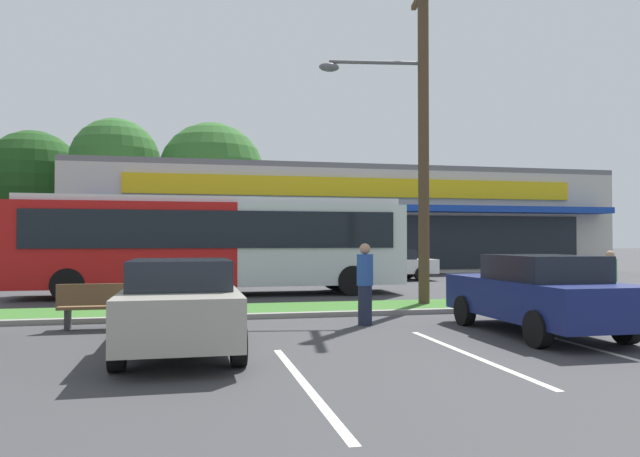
{
  "coord_description": "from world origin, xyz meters",
  "views": [
    {
      "loc": [
        -3.98,
        -1.3,
        1.83
      ],
      "look_at": [
        0.28,
        18.1,
        2.23
      ],
      "focal_mm": 33.65,
      "sensor_mm": 36.0,
      "label": 1
    }
  ],
  "objects_px": {
    "car_0": "(180,304)",
    "car_1": "(538,293)",
    "utility_pole": "(418,125)",
    "car_4": "(386,264)",
    "bus_stop_bench": "(99,305)",
    "city_bus": "(216,242)",
    "pedestrian_near_bench": "(365,284)",
    "pedestrian_by_pole": "(611,281)"
  },
  "relations": [
    {
      "from": "car_0",
      "to": "car_1",
      "type": "relative_size",
      "value": 0.99
    },
    {
      "from": "car_1",
      "to": "pedestrian_by_pole",
      "type": "relative_size",
      "value": 2.85
    },
    {
      "from": "utility_pole",
      "to": "pedestrian_by_pole",
      "type": "distance_m",
      "value": 6.48
    },
    {
      "from": "pedestrian_by_pole",
      "to": "pedestrian_near_bench",
      "type": "bearing_deg",
      "value": 144.28
    },
    {
      "from": "utility_pole",
      "to": "pedestrian_near_bench",
      "type": "distance_m",
      "value": 5.57
    },
    {
      "from": "bus_stop_bench",
      "to": "pedestrian_near_bench",
      "type": "relative_size",
      "value": 0.9
    },
    {
      "from": "pedestrian_near_bench",
      "to": "utility_pole",
      "type": "bearing_deg",
      "value": -121.92
    },
    {
      "from": "bus_stop_bench",
      "to": "car_0",
      "type": "distance_m",
      "value": 3.4
    },
    {
      "from": "city_bus",
      "to": "bus_stop_bench",
      "type": "bearing_deg",
      "value": -110.41
    },
    {
      "from": "car_0",
      "to": "pedestrian_by_pole",
      "type": "height_order",
      "value": "pedestrian_by_pole"
    },
    {
      "from": "car_4",
      "to": "pedestrian_by_pole",
      "type": "distance_m",
      "value": 12.86
    },
    {
      "from": "pedestrian_near_bench",
      "to": "city_bus",
      "type": "bearing_deg",
      "value": -62.62
    },
    {
      "from": "bus_stop_bench",
      "to": "car_0",
      "type": "height_order",
      "value": "car_0"
    },
    {
      "from": "car_4",
      "to": "pedestrian_near_bench",
      "type": "distance_m",
      "value": 14.76
    },
    {
      "from": "car_0",
      "to": "car_1",
      "type": "bearing_deg",
      "value": -86.55
    },
    {
      "from": "bus_stop_bench",
      "to": "pedestrian_near_bench",
      "type": "bearing_deg",
      "value": 173.89
    },
    {
      "from": "bus_stop_bench",
      "to": "car_1",
      "type": "xyz_separation_m",
      "value": [
        8.51,
        -2.53,
        0.29
      ]
    },
    {
      "from": "city_bus",
      "to": "car_4",
      "type": "height_order",
      "value": "city_bus"
    },
    {
      "from": "car_0",
      "to": "car_1",
      "type": "height_order",
      "value": "car_1"
    },
    {
      "from": "car_1",
      "to": "pedestrian_near_bench",
      "type": "height_order",
      "value": "pedestrian_near_bench"
    },
    {
      "from": "car_4",
      "to": "pedestrian_near_bench",
      "type": "height_order",
      "value": "pedestrian_near_bench"
    },
    {
      "from": "city_bus",
      "to": "pedestrian_near_bench",
      "type": "bearing_deg",
      "value": -70.24
    },
    {
      "from": "utility_pole",
      "to": "city_bus",
      "type": "bearing_deg",
      "value": 136.48
    },
    {
      "from": "city_bus",
      "to": "car_0",
      "type": "height_order",
      "value": "city_bus"
    },
    {
      "from": "car_1",
      "to": "car_0",
      "type": "bearing_deg",
      "value": 93.45
    },
    {
      "from": "utility_pole",
      "to": "bus_stop_bench",
      "type": "relative_size",
      "value": 5.82
    },
    {
      "from": "pedestrian_by_pole",
      "to": "city_bus",
      "type": "bearing_deg",
      "value": 100.67
    },
    {
      "from": "utility_pole",
      "to": "car_1",
      "type": "height_order",
      "value": "utility_pole"
    },
    {
      "from": "car_0",
      "to": "pedestrian_near_bench",
      "type": "distance_m",
      "value": 4.53
    },
    {
      "from": "city_bus",
      "to": "pedestrian_near_bench",
      "type": "distance_m",
      "value": 8.44
    },
    {
      "from": "bus_stop_bench",
      "to": "car_4",
      "type": "height_order",
      "value": "car_4"
    },
    {
      "from": "car_0",
      "to": "car_4",
      "type": "height_order",
      "value": "car_0"
    },
    {
      "from": "bus_stop_bench",
      "to": "car_4",
      "type": "xyz_separation_m",
      "value": [
        10.71,
        13.23,
        0.24
      ]
    },
    {
      "from": "car_1",
      "to": "car_4",
      "type": "distance_m",
      "value": 15.92
    },
    {
      "from": "car_0",
      "to": "car_1",
      "type": "distance_m",
      "value": 6.84
    },
    {
      "from": "utility_pole",
      "to": "car_4",
      "type": "distance_m",
      "value": 12.04
    },
    {
      "from": "bus_stop_bench",
      "to": "car_4",
      "type": "bearing_deg",
      "value": -128.97
    },
    {
      "from": "city_bus",
      "to": "car_1",
      "type": "relative_size",
      "value": 2.84
    },
    {
      "from": "car_4",
      "to": "bus_stop_bench",
      "type": "bearing_deg",
      "value": 51.03
    },
    {
      "from": "city_bus",
      "to": "car_1",
      "type": "bearing_deg",
      "value": -59.53
    },
    {
      "from": "city_bus",
      "to": "car_0",
      "type": "xyz_separation_m",
      "value": [
        -1.02,
        -10.24,
        -0.98
      ]
    },
    {
      "from": "car_4",
      "to": "car_1",
      "type": "bearing_deg",
      "value": 82.07
    }
  ]
}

